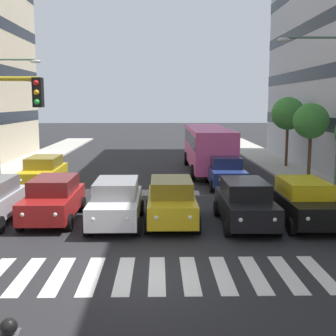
{
  "coord_description": "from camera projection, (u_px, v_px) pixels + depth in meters",
  "views": [
    {
      "loc": [
        -0.51,
        11.69,
        4.71
      ],
      "look_at": [
        -0.91,
        -7.81,
        1.82
      ],
      "focal_mm": 47.7,
      "sensor_mm": 36.0,
      "label": 1
    }
  ],
  "objects": [
    {
      "name": "car_row2_1",
      "position": [
        225.0,
        171.0,
        24.82
      ],
      "size": [
        2.02,
        4.44,
        1.72
      ],
      "color": "navy",
      "rests_on": "ground_plane"
    },
    {
      "name": "ground_plane",
      "position": [
        141.0,
        275.0,
        12.24
      ],
      "size": [
        180.0,
        180.0,
        0.0
      ],
      "primitive_type": "plane",
      "color": "#262628"
    },
    {
      "name": "car_4",
      "position": [
        54.0,
        199.0,
        17.81
      ],
      "size": [
        2.02,
        4.44,
        1.72
      ],
      "color": "maroon",
      "rests_on": "ground_plane"
    },
    {
      "name": "street_tree_3",
      "position": [
        288.0,
        114.0,
        31.56
      ],
      "size": [
        2.33,
        2.33,
        4.92
      ],
      "color": "#513823",
      "rests_on": "sidewalk_left"
    },
    {
      "name": "car_1",
      "position": [
        245.0,
        202.0,
        17.12
      ],
      "size": [
        2.02,
        4.44,
        1.72
      ],
      "color": "black",
      "rests_on": "ground_plane"
    },
    {
      "name": "car_3",
      "position": [
        116.0,
        202.0,
        17.2
      ],
      "size": [
        2.02,
        4.44,
        1.72
      ],
      "color": "silver",
      "rests_on": "ground_plane"
    },
    {
      "name": "street_tree_2",
      "position": [
        311.0,
        121.0,
        26.11
      ],
      "size": [
        2.08,
        2.08,
        4.5
      ],
      "color": "#513823",
      "rests_on": "sidewalk_left"
    },
    {
      "name": "car_row2_0",
      "position": [
        44.0,
        172.0,
        24.59
      ],
      "size": [
        2.02,
        4.44,
        1.72
      ],
      "color": "gold",
      "rests_on": "ground_plane"
    },
    {
      "name": "car_2",
      "position": [
        171.0,
        201.0,
        17.41
      ],
      "size": [
        2.02,
        4.44,
        1.72
      ],
      "color": "gold",
      "rests_on": "ground_plane"
    },
    {
      "name": "bus_behind_traffic",
      "position": [
        208.0,
        144.0,
        30.2
      ],
      "size": [
        2.78,
        10.5,
        3.0
      ],
      "color": "#DB5193",
      "rests_on": "ground_plane"
    },
    {
      "name": "car_0",
      "position": [
        304.0,
        202.0,
        17.27
      ],
      "size": [
        2.02,
        4.44,
        1.72
      ],
      "color": "black",
      "rests_on": "ground_plane"
    },
    {
      "name": "crosswalk_markings",
      "position": [
        141.0,
        275.0,
        12.24
      ],
      "size": [
        10.35,
        2.8,
        0.01
      ],
      "color": "silver",
      "rests_on": "ground_plane"
    },
    {
      "name": "street_lamp_left",
      "position": [
        330.0,
        103.0,
        19.44
      ],
      "size": [
        2.93,
        0.28,
        7.43
      ],
      "color": "#4C6B56",
      "rests_on": "sidewalk_left"
    },
    {
      "name": "street_lamp_right",
      "position": [
        3.0,
        108.0,
        24.39
      ],
      "size": [
        2.65,
        0.28,
        6.97
      ],
      "color": "#4C6B56",
      "rests_on": "sidewalk_right"
    }
  ]
}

